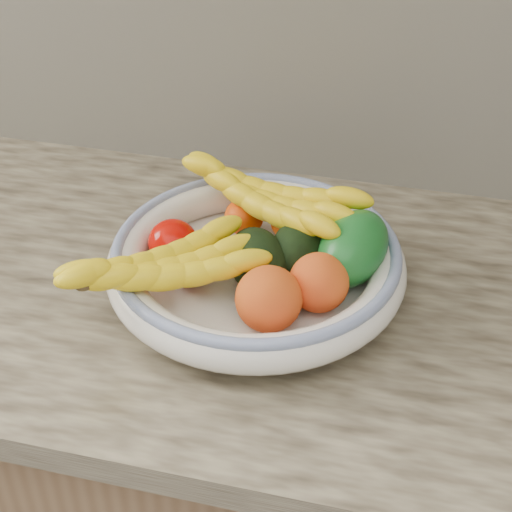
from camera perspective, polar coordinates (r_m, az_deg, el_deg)
The scene contains 13 objects.
kitchen_counter at distance 1.38m, azimuth 0.26°, elevation -16.12°, with size 2.44×0.66×1.40m.
fruit_bowl at distance 1.02m, azimuth -0.00°, elevation -0.52°, with size 0.39×0.39×0.08m.
clementine_back_left at distance 1.10m, azimuth -0.87°, elevation 2.87°, with size 0.06×0.06×0.05m, color #F64F05.
clementine_back_right at distance 1.09m, azimuth 2.48°, elevation 2.49°, with size 0.05×0.05×0.05m, color #E04F04.
tomato_left at distance 1.04m, azimuth -6.07°, elevation 1.05°, with size 0.07×0.07×0.06m, color #C30700.
tomato_near_left at distance 1.00m, azimuth -5.15°, elevation -0.41°, with size 0.07×0.07×0.06m, color #A0180A.
avocado_center at distance 1.00m, azimuth 0.12°, elevation -0.33°, with size 0.07×0.11×0.07m, color black.
avocado_right at distance 1.02m, azimuth 3.25°, elevation 0.51°, with size 0.08×0.11×0.08m, color black.
green_mango at distance 1.01m, azimuth 7.07°, elevation 0.55°, with size 0.08×0.13×0.09m, color #10581B.
peach_front at distance 0.94m, azimuth 0.93°, elevation -3.14°, with size 0.08×0.08×0.08m, color orange.
peach_right at distance 0.96m, azimuth 4.58°, elevation -1.94°, with size 0.07×0.07×0.07m, color orange.
banana_bunch_back at distance 1.07m, azimuth 0.78°, elevation 3.90°, with size 0.29×0.11×0.08m, color yellow, non-canonical shape.
banana_bunch_front at distance 0.96m, azimuth -6.82°, elevation -1.14°, with size 0.27×0.11×0.08m, color yellow, non-canonical shape.
Camera 1 is at (0.19, 0.87, 1.56)m, focal length 55.00 mm.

